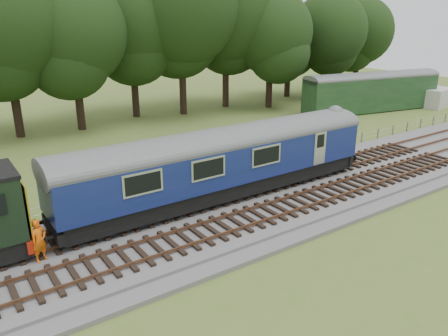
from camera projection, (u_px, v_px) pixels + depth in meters
ground at (229, 214)px, 22.44m from camera, size 120.00×120.00×0.00m
ballast at (229, 211)px, 22.38m from camera, size 70.00×7.00×0.35m
track_north at (214, 198)px, 23.39m from camera, size 67.20×2.40×0.21m
track_south at (248, 218)px, 21.06m from camera, size 67.20×2.40×0.21m
fence at (185, 188)px, 25.93m from camera, size 64.00×0.12×1.00m
tree_line at (89, 128)px, 39.51m from camera, size 70.00×8.00×18.00m
dmu_railcar at (223, 157)px, 22.97m from camera, size 18.05×2.86×3.88m
worker at (39, 240)px, 17.30m from camera, size 0.78×0.67×1.80m
parked_coach at (372, 90)px, 45.81m from camera, size 15.96×5.73×4.02m
shed at (349, 95)px, 46.92m from camera, size 4.68×4.68×3.00m
caravan at (438, 98)px, 48.41m from camera, size 4.39×2.64×2.02m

